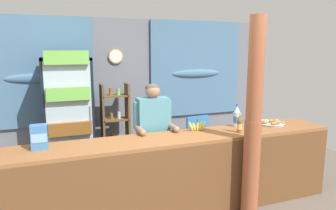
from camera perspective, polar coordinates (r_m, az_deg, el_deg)
ground_plane at (r=4.58m, az=-1.54°, el=-15.28°), size 7.60×7.60×0.00m
back_wall_curtained at (r=5.85m, az=-7.42°, el=3.57°), size 5.66×0.22×2.51m
stall_counter at (r=3.68m, az=1.51°, el=-11.67°), size 4.23×0.58×0.95m
timber_post at (r=3.67m, az=15.33°, el=-3.56°), size 0.21×0.19×2.33m
drink_fridge at (r=5.16m, az=-17.83°, el=-0.29°), size 0.74×0.72×1.95m
bottle_shelf_rack at (r=5.51m, az=-9.61°, el=-3.08°), size 0.48×0.28×1.39m
plastic_lawn_chair at (r=5.44m, az=4.66°, el=-5.59°), size 0.49×0.49×0.86m
shopkeeper at (r=4.04m, az=-2.76°, el=-4.14°), size 0.51×0.42×1.54m
soda_bottle_water at (r=4.24m, az=12.49°, el=-2.13°), size 0.09×0.09×0.32m
soda_bottle_iced_tea at (r=3.95m, az=12.96°, el=-3.45°), size 0.06×0.06×0.25m
snack_box_biscuit at (r=3.49m, az=-22.54°, el=-5.43°), size 0.16×0.12×0.26m
pastry_tray at (r=4.51m, az=18.33°, el=-3.11°), size 0.38×0.38×0.07m
banana_bunch at (r=3.97m, az=5.45°, el=-3.88°), size 0.26×0.05×0.16m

